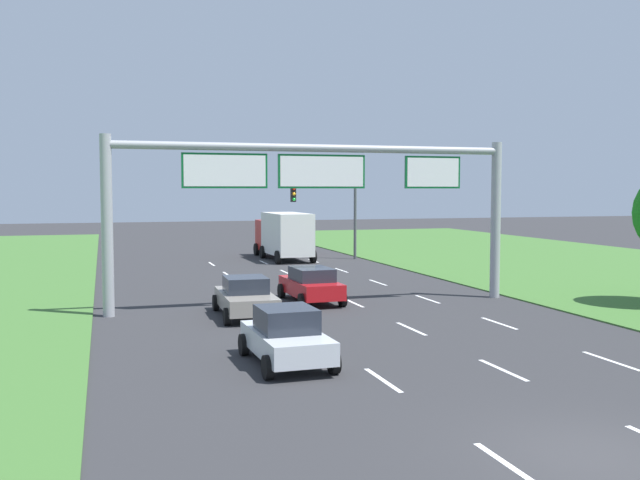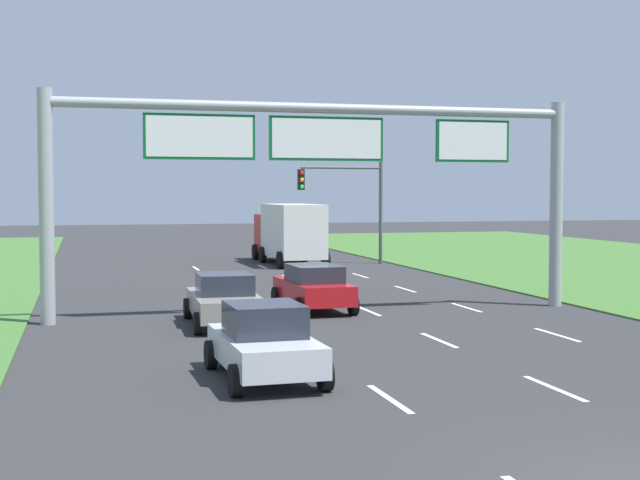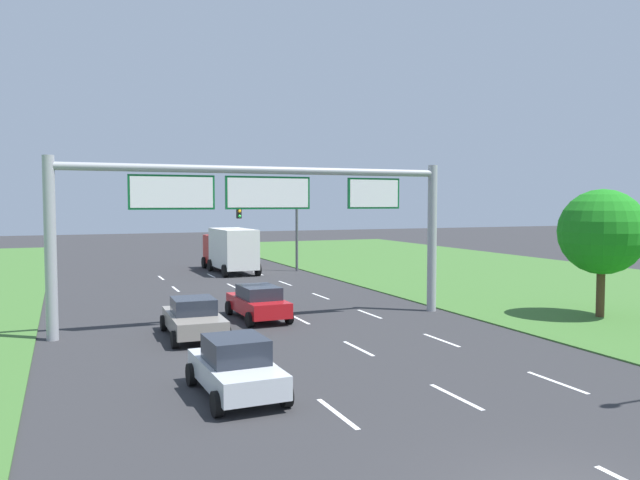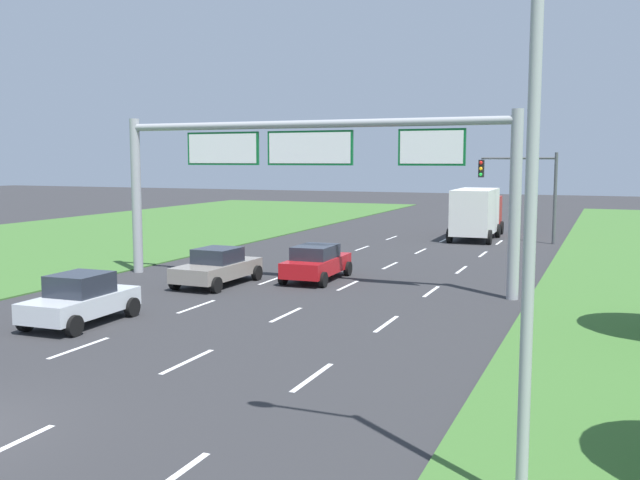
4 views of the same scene
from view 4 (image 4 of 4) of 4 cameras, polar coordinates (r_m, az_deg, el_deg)
The scene contains 10 objects.
lane_dashes_inner_left at distance 23.23m, azimuth -13.81°, elevation -6.59°, with size 0.14×56.40×0.01m.
lane_dashes_inner_right at distance 21.40m, azimuth -6.15°, elevation -7.56°, with size 0.14×56.40×0.01m.
lane_dashes_slip at distance 20.01m, azimuth 2.79°, elevation -8.52°, with size 0.14×56.40×0.01m.
car_near_red at distance 30.60m, azimuth -0.29°, elevation -1.78°, with size 2.10×4.31×1.52m.
car_lead_silver at distance 29.82m, azimuth -8.21°, elevation -2.13°, with size 2.24×4.42×1.53m.
car_mid_lane at distance 23.78m, azimuth -18.60°, elevation -4.51°, with size 2.12×4.00×1.61m.
box_truck at distance 47.67m, azimuth 12.46°, elevation 2.20°, with size 2.81×7.73×3.28m.
sign_gantry at distance 29.28m, azimuth -1.14°, elevation 6.06°, with size 17.24×0.44×7.00m.
traffic_light_mast at distance 45.97m, azimuth 15.91°, elevation 4.59°, with size 4.76×0.49×5.60m.
street_lamp at distance 10.58m, azimuth 14.54°, elevation 5.72°, with size 2.61×0.32×8.50m.
Camera 4 is at (11.70, -9.22, 5.18)m, focal length 40.00 mm.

